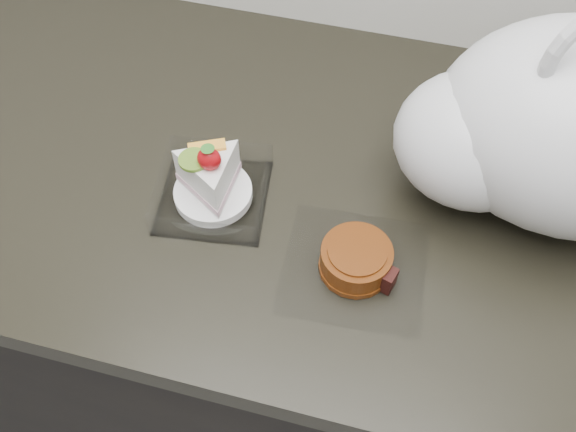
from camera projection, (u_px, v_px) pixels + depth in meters
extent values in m
cube|color=black|center=(297.00, 324.00, 1.25)|extent=(2.00, 0.60, 0.86)
cube|color=black|center=(301.00, 180.00, 0.88)|extent=(2.04, 0.64, 0.04)
cube|color=white|center=(214.00, 197.00, 0.84)|extent=(0.16, 0.16, 0.00)
cylinder|color=white|center=(213.00, 193.00, 0.83)|extent=(0.10, 0.10, 0.01)
ellipsoid|color=red|center=(209.00, 159.00, 0.76)|extent=(0.03, 0.03, 0.03)
cone|color=#2D7223|center=(208.00, 151.00, 0.75)|extent=(0.02, 0.02, 0.01)
cylinder|color=olive|center=(193.00, 160.00, 0.77)|extent=(0.04, 0.04, 0.00)
cube|color=#FFA930|center=(207.00, 147.00, 0.79)|extent=(0.05, 0.04, 0.00)
cube|color=white|center=(355.00, 268.00, 0.78)|extent=(0.18, 0.17, 0.00)
cylinder|color=maroon|center=(356.00, 260.00, 0.76)|extent=(0.10, 0.10, 0.04)
cylinder|color=maroon|center=(355.00, 266.00, 0.78)|extent=(0.11, 0.11, 0.01)
cylinder|color=maroon|center=(357.00, 251.00, 0.75)|extent=(0.08, 0.08, 0.00)
cube|color=black|center=(385.00, 278.00, 0.75)|extent=(0.03, 0.03, 0.03)
ellipsoid|color=silver|center=(476.00, 140.00, 0.77)|extent=(0.25, 0.24, 0.17)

